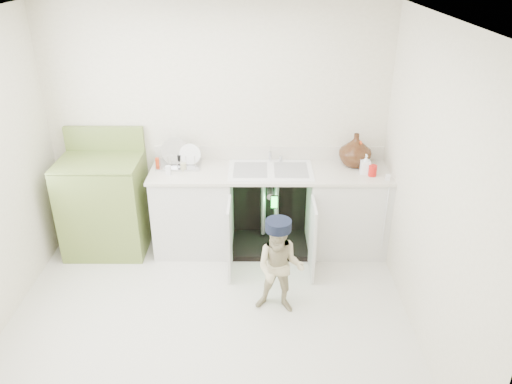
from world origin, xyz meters
TOP-DOWN VIEW (x-y plane):
  - ground at (0.00, 0.00)m, footprint 3.50×3.50m
  - room_shell at (0.00, 0.00)m, footprint 6.00×5.50m
  - counter_run at (0.58, 1.21)m, footprint 2.44×1.02m
  - avocado_stove at (-1.17, 1.18)m, footprint 0.82×0.65m
  - repair_worker at (0.61, 0.16)m, footprint 0.48×0.91m

SIDE VIEW (x-z plane):
  - ground at x=0.00m, z-range 0.00..0.00m
  - repair_worker at x=0.61m, z-range 0.01..0.91m
  - counter_run at x=0.58m, z-range -0.14..1.10m
  - avocado_stove at x=-1.17m, z-range -0.11..1.16m
  - room_shell at x=0.00m, z-range 0.62..1.88m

